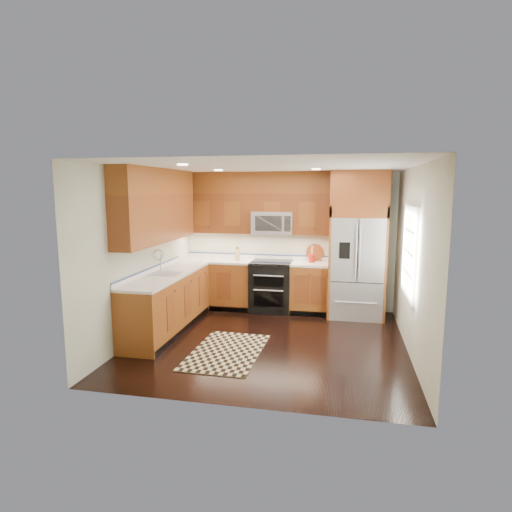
% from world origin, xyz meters
% --- Properties ---
extents(ground, '(4.00, 4.00, 0.00)m').
position_xyz_m(ground, '(0.00, 0.00, 0.00)').
color(ground, black).
rests_on(ground, ground).
extents(wall_back, '(4.00, 0.02, 2.60)m').
position_xyz_m(wall_back, '(0.00, 2.00, 1.30)').
color(wall_back, silver).
rests_on(wall_back, ground).
extents(wall_left, '(0.02, 4.00, 2.60)m').
position_xyz_m(wall_left, '(-2.00, 0.00, 1.30)').
color(wall_left, silver).
rests_on(wall_left, ground).
extents(wall_right, '(0.02, 4.00, 2.60)m').
position_xyz_m(wall_right, '(2.00, 0.00, 1.30)').
color(wall_right, silver).
rests_on(wall_right, ground).
extents(window, '(0.04, 1.10, 1.30)m').
position_xyz_m(window, '(1.98, 0.20, 1.40)').
color(window, white).
rests_on(window, ground).
extents(base_cabinets, '(2.85, 3.00, 0.90)m').
position_xyz_m(base_cabinets, '(-1.23, 0.90, 0.45)').
color(base_cabinets, '#91401B').
rests_on(base_cabinets, ground).
extents(countertop, '(2.86, 3.01, 0.04)m').
position_xyz_m(countertop, '(-1.09, 1.01, 0.92)').
color(countertop, beige).
rests_on(countertop, base_cabinets).
extents(upper_cabinets, '(2.85, 3.00, 1.15)m').
position_xyz_m(upper_cabinets, '(-1.15, 1.09, 2.02)').
color(upper_cabinets, brown).
rests_on(upper_cabinets, ground).
extents(range, '(0.76, 0.67, 0.95)m').
position_xyz_m(range, '(-0.25, 1.67, 0.47)').
color(range, black).
rests_on(range, ground).
extents(microwave, '(0.76, 0.40, 0.42)m').
position_xyz_m(microwave, '(-0.25, 1.80, 1.66)').
color(microwave, '#B2B2B7').
rests_on(microwave, ground).
extents(refrigerator, '(0.98, 0.75, 2.60)m').
position_xyz_m(refrigerator, '(1.30, 1.63, 1.30)').
color(refrigerator, '#B2B2B7').
rests_on(refrigerator, ground).
extents(sink_faucet, '(0.54, 0.44, 0.37)m').
position_xyz_m(sink_faucet, '(-1.73, 0.23, 0.99)').
color(sink_faucet, '#B2B2B7').
rests_on(sink_faucet, countertop).
extents(rug, '(0.98, 1.59, 0.01)m').
position_xyz_m(rug, '(-0.51, -0.53, 0.01)').
color(rug, black).
rests_on(rug, ground).
extents(knife_block, '(0.12, 0.15, 0.26)m').
position_xyz_m(knife_block, '(-0.93, 1.75, 1.05)').
color(knife_block, tan).
rests_on(knife_block, countertop).
extents(utensil_crock, '(0.12, 0.12, 0.31)m').
position_xyz_m(utensil_crock, '(0.49, 1.76, 1.05)').
color(utensil_crock, '#AE1915').
rests_on(utensil_crock, countertop).
extents(cutting_board, '(0.38, 0.38, 0.02)m').
position_xyz_m(cutting_board, '(0.53, 1.94, 0.95)').
color(cutting_board, brown).
rests_on(cutting_board, countertop).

